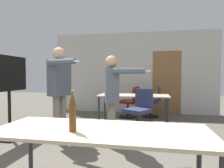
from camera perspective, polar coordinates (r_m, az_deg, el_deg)
name	(u,v)px	position (r m, az deg, el deg)	size (l,w,h in m)	color
back_wall	(134,73)	(6.79, 6.32, 3.13)	(5.45, 0.12, 2.70)	beige
conference_table_near	(101,136)	(1.92, -3.29, -14.63)	(2.00, 0.78, 0.75)	#C6B793
conference_table_far	(133,98)	(5.23, 6.15, -3.86)	(1.81, 0.79, 0.75)	#C6B793
tv_screen	(9,87)	(4.44, -27.37, -0.85)	(0.44, 1.05, 1.65)	black
person_center_tall	(60,84)	(3.93, -14.63, 0.00)	(0.74, 0.77, 1.79)	slate
person_far_watching	(112,92)	(3.50, 0.10, -2.23)	(0.83, 0.58, 1.60)	slate
office_chair_far_left	(139,112)	(4.41, 7.74, -7.96)	(0.66, 0.68, 0.96)	black
office_chair_far_right	(153,103)	(6.18, 11.63, -5.28)	(0.55, 0.52, 0.92)	black
office_chair_mid_tucked	(130,103)	(6.02, 5.20, -5.42)	(0.62, 0.58, 0.93)	black
beer_bottle	(73,112)	(1.82, -11.20, -7.86)	(0.07, 0.07, 0.37)	#563314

